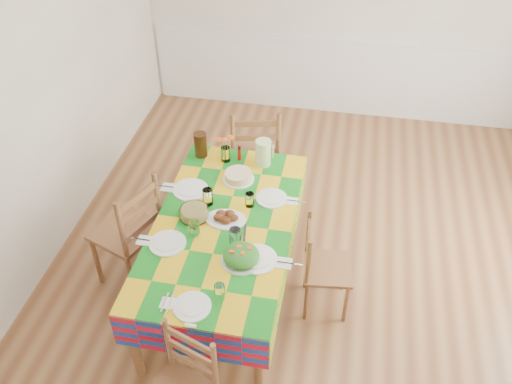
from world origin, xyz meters
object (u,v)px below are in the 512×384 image
(tea_pitcher, at_px, (201,145))
(green_pitcher, at_px, (263,153))
(chair_far, at_px, (255,154))
(chair_right, at_px, (323,268))
(meat_platter, at_px, (226,218))
(chair_left, at_px, (130,233))
(dining_table, at_px, (224,231))

(tea_pitcher, bearing_deg, green_pitcher, -2.26)
(chair_far, distance_m, chair_right, 1.41)
(meat_platter, distance_m, chair_left, 0.80)
(dining_table, bearing_deg, chair_right, -0.33)
(chair_far, bearing_deg, meat_platter, 77.08)
(tea_pitcher, height_order, chair_right, tea_pitcher)
(tea_pitcher, distance_m, chair_far, 0.64)
(green_pitcher, xyz_separation_m, chair_left, (-0.91, -0.80, -0.34))
(chair_far, bearing_deg, chair_left, 44.79)
(dining_table, relative_size, meat_platter, 6.14)
(dining_table, height_order, tea_pitcher, tea_pitcher)
(meat_platter, height_order, chair_left, chair_left)
(meat_platter, distance_m, chair_right, 0.83)
(meat_platter, xyz_separation_m, chair_far, (0.00, 1.15, -0.24))
(chair_far, xyz_separation_m, chair_left, (-0.76, -1.21, -0.00))
(meat_platter, height_order, chair_right, chair_right)
(meat_platter, relative_size, green_pitcher, 1.36)
(meat_platter, height_order, tea_pitcher, tea_pitcher)
(dining_table, relative_size, chair_left, 1.81)
(tea_pitcher, relative_size, chair_left, 0.21)
(dining_table, height_order, chair_far, chair_far)
(meat_platter, xyz_separation_m, tea_pitcher, (-0.40, 0.76, 0.08))
(green_pitcher, relative_size, tea_pitcher, 1.04)
(chair_left, bearing_deg, tea_pitcher, 177.33)
(green_pitcher, relative_size, chair_left, 0.22)
(dining_table, xyz_separation_m, green_pitcher, (0.16, 0.78, 0.19))
(meat_platter, xyz_separation_m, chair_right, (0.75, -0.04, -0.35))
(dining_table, relative_size, chair_far, 1.80)
(tea_pitcher, bearing_deg, chair_left, -114.23)
(dining_table, height_order, chair_right, chair_right)
(dining_table, distance_m, tea_pitcher, 0.91)
(chair_far, bearing_deg, tea_pitcher, 31.63)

